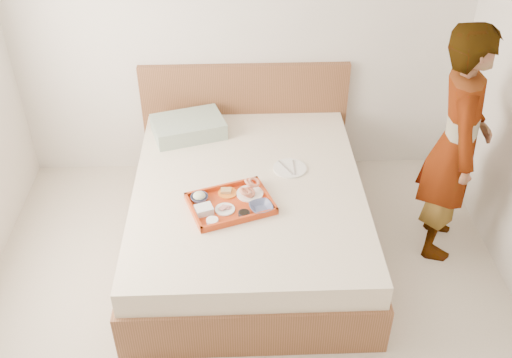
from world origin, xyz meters
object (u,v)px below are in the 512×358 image
at_px(tray, 231,203).
at_px(bed, 248,214).
at_px(dinner_plate, 290,168).
at_px(person, 456,145).

bearing_deg(tray, bed, 43.45).
xyz_separation_m(tray, dinner_plate, (0.42, 0.40, -0.02)).
bearing_deg(tray, person, -11.53).
bearing_deg(person, dinner_plate, 92.99).
height_order(bed, dinner_plate, dinner_plate).
height_order(tray, dinner_plate, tray).
height_order(bed, tray, tray).
bearing_deg(dinner_plate, tray, -136.41).
distance_m(tray, dinner_plate, 0.58).
bearing_deg(bed, tray, -117.48).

